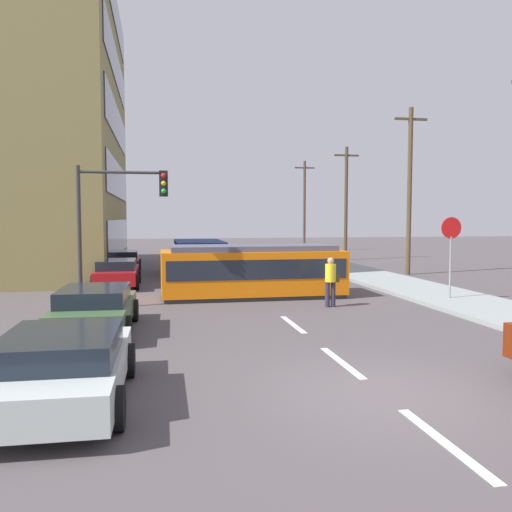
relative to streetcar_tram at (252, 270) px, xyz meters
The scene contains 19 objects.
ground_plane 1.74m from the streetcar_tram, 82.54° to the right, with size 120.00×120.00×0.00m, color #4D4749.
sidewalk_curb_right 8.88m from the streetcar_tram, 37.74° to the right, with size 3.20×36.00×0.14m, color gray.
lane_stripe_0 13.44m from the streetcar_tram, 89.21° to the right, with size 0.16×2.40×0.01m, color silver.
lane_stripe_1 9.46m from the streetcar_tram, 88.88° to the right, with size 0.16×2.40×0.01m, color silver.
lane_stripe_2 5.50m from the streetcar_tram, 88.05° to the right, with size 0.16×2.40×0.01m, color silver.
lane_stripe_3 6.09m from the streetcar_tram, 88.24° to the left, with size 0.16×2.40×0.01m, color silver.
lane_stripe_4 12.04m from the streetcar_tram, 89.12° to the left, with size 0.16×2.40×0.01m, color silver.
streetcar_tram is the anchor object (origin of this frame).
city_bus 9.04m from the streetcar_tram, 98.41° to the left, with size 2.57×5.19×1.77m.
pedestrian_crossing 3.51m from the streetcar_tram, 51.79° to the right, with size 0.51×0.36×1.67m.
parked_sedan_near 12.06m from the streetcar_tram, 114.81° to the right, with size 2.14×4.30×1.19m.
parked_sedan_mid 7.49m from the streetcar_tram, 133.62° to the right, with size 2.11×4.39×1.19m.
parked_sedan_far 6.60m from the streetcar_tram, 143.02° to the left, with size 1.93×4.16×1.19m.
parked_sedan_furthest 11.67m from the streetcar_tram, 117.73° to the left, with size 2.07×4.50×1.19m.
stop_sign 7.26m from the streetcar_tram, 19.95° to the right, with size 0.76×0.07×2.88m.
traffic_light_mast 5.65m from the streetcar_tram, 158.77° to the right, with size 2.90×0.33×4.67m.
utility_pole_mid 11.97m from the streetcar_tram, 33.68° to the left, with size 1.80×0.24×8.72m.
utility_pole_far 19.25m from the streetcar_tram, 59.28° to the left, with size 1.80×0.24×8.00m.
utility_pole_distant 28.04m from the streetcar_tram, 70.21° to the left, with size 1.80×0.24×8.03m.
Camera 1 is at (-3.74, -8.32, 2.99)m, focal length 37.32 mm.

